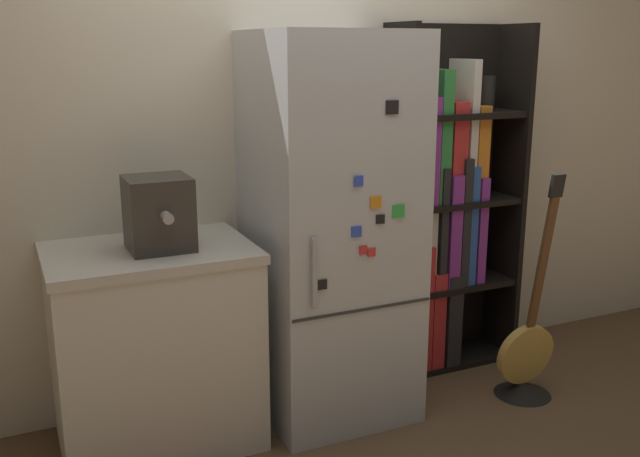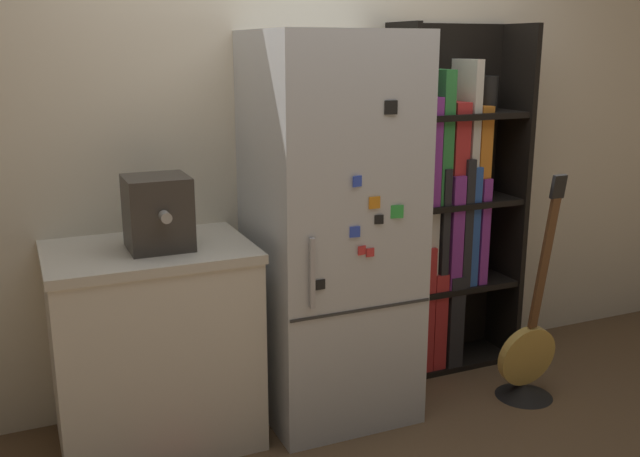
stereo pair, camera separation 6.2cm
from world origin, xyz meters
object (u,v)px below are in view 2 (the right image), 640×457
refrigerator (330,230)px  espresso_machine (158,213)px  bookshelf (442,218)px  guitar (527,365)px

refrigerator → espresso_machine: refrigerator is taller
refrigerator → bookshelf: 0.78m
bookshelf → refrigerator: bearing=-164.8°
refrigerator → bookshelf: bearing=15.2°
espresso_machine → guitar: 1.96m
bookshelf → espresso_machine: bookshelf is taller
bookshelf → espresso_machine: size_ratio=5.86×
refrigerator → guitar: bearing=-18.7°
bookshelf → guitar: bookshelf is taller
guitar → bookshelf: bearing=109.9°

